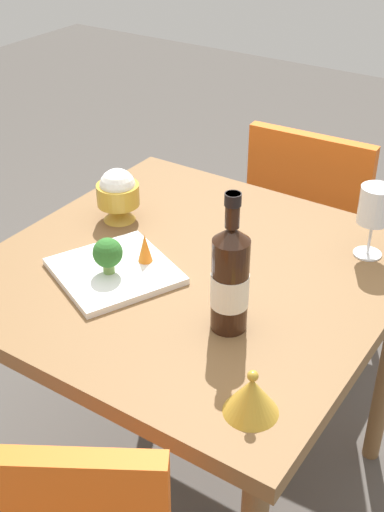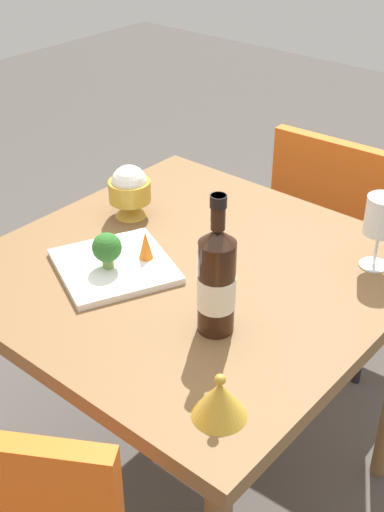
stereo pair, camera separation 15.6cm
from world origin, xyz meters
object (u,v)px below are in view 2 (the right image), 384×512
Objects in this scene: chair_near_window at (337,226)px; wine_bottle at (217,280)px; rice_bowl at (130,190)px; serving_plate at (114,266)px; carrot_garnish_left at (146,245)px; rice_bowl_lid at (220,399)px; wine_glass at (382,217)px; broccoli_floret at (107,248)px.

wine_bottle is (0.90, 0.21, 0.35)m from chair_near_window.
rice_bowl is at bearing -116.19° from wine_bottle.
serving_plate is 4.79× the size of carrot_garnish_left.
rice_bowl_lid is at bearing -74.61° from chair_near_window.
wine_glass is at bearing -57.45° from chair_near_window.
carrot_garnish_left is (-0.09, -0.28, -0.07)m from wine_bottle.
wine_glass is 0.54m from carrot_garnish_left.
rice_bowl is 2.04× the size of carrot_garnish_left.
rice_bowl is 0.75m from rice_bowl_lid.
broccoli_floret is (-0.00, -0.32, -0.05)m from wine_bottle.
serving_plate is (-0.02, -0.32, -0.11)m from wine_bottle.
wine_bottle reaches higher than chair_near_window.
wine_bottle is 3.05× the size of rice_bowl_lid.
rice_bowl_lid is 1.44× the size of carrot_garnish_left.
serving_plate is 0.09m from carrot_garnish_left.
wine_glass is 0.62m from broccoli_floret.
rice_bowl_lid is 0.30× the size of serving_plate.
rice_bowl is (0.67, -0.26, 0.30)m from chair_near_window.
rice_bowl is at bearing -126.77° from carrot_garnish_left.
broccoli_floret reaches higher than chair_near_window.
wine_glass is (-0.42, 0.14, 0.01)m from wine_bottle.
rice_bowl_lid is at bearing 56.34° from rice_bowl.
serving_plate is 0.06m from broccoli_floret.
rice_bowl_lid is 0.51m from broccoli_floret.
chair_near_window and rice_bowl_lid have the same top height.
wine_glass is at bearing 107.64° from rice_bowl.
wine_bottle is 0.26m from rice_bowl_lid.
chair_near_window is 0.95m from broccoli_floret.
broccoli_floret is (-0.19, -0.47, 0.03)m from rice_bowl_lid.
rice_bowl is (0.19, -0.60, -0.05)m from wine_glass.
wine_glass is 0.62m from rice_bowl_lid.
chair_near_window is 1.18m from rice_bowl_lid.
wine_glass is at bearing 132.91° from broccoli_floret.
rice_bowl_lid is 1.17× the size of broccoli_floret.
wine_bottle is at bearing 63.81° from rice_bowl.
rice_bowl is 0.24m from carrot_garnish_left.
wine_bottle reaches higher than broccoli_floret.
wine_glass reaches higher than chair_near_window.
wine_bottle is 0.32m from broccoli_floret.
broccoli_floret reaches higher than rice_bowl_lid.
carrot_garnish_left is at bearing -107.42° from wine_bottle.
serving_plate is at bearing 36.15° from rice_bowl.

